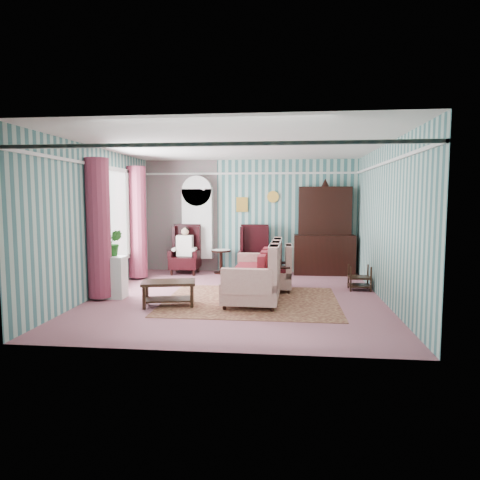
# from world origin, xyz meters

# --- Properties ---
(floor) EXTENTS (6.00, 6.00, 0.00)m
(floor) POSITION_xyz_m (0.00, 0.00, 0.00)
(floor) COLOR #925561
(floor) RESTS_ON ground
(room_shell) EXTENTS (5.53, 6.02, 2.91)m
(room_shell) POSITION_xyz_m (-0.62, 0.18, 2.01)
(room_shell) COLOR #386666
(room_shell) RESTS_ON ground
(bookcase) EXTENTS (0.80, 0.28, 2.24)m
(bookcase) POSITION_xyz_m (-1.35, 2.84, 1.12)
(bookcase) COLOR white
(bookcase) RESTS_ON floor
(dresser_hutch) EXTENTS (1.50, 0.56, 2.36)m
(dresser_hutch) POSITION_xyz_m (1.90, 2.72, 1.18)
(dresser_hutch) COLOR black
(dresser_hutch) RESTS_ON floor
(wingback_left) EXTENTS (0.76, 0.80, 1.25)m
(wingback_left) POSITION_xyz_m (-1.60, 2.45, 0.62)
(wingback_left) COLOR black
(wingback_left) RESTS_ON floor
(wingback_right) EXTENTS (0.76, 0.80, 1.25)m
(wingback_right) POSITION_xyz_m (0.15, 2.45, 0.62)
(wingback_right) COLOR black
(wingback_right) RESTS_ON floor
(seated_woman) EXTENTS (0.44, 0.40, 1.18)m
(seated_woman) POSITION_xyz_m (-1.60, 2.45, 0.59)
(seated_woman) COLOR silver
(seated_woman) RESTS_ON floor
(round_side_table) EXTENTS (0.50, 0.50, 0.60)m
(round_side_table) POSITION_xyz_m (-0.70, 2.60, 0.30)
(round_side_table) COLOR black
(round_side_table) RESTS_ON floor
(nest_table) EXTENTS (0.45, 0.38, 0.54)m
(nest_table) POSITION_xyz_m (2.47, 0.90, 0.27)
(nest_table) COLOR black
(nest_table) RESTS_ON floor
(plant_stand) EXTENTS (0.55, 0.35, 0.80)m
(plant_stand) POSITION_xyz_m (-2.40, -0.30, 0.40)
(plant_stand) COLOR silver
(plant_stand) RESTS_ON floor
(rug) EXTENTS (3.20, 2.60, 0.01)m
(rug) POSITION_xyz_m (0.30, -0.30, 0.01)
(rug) COLOR #492018
(rug) RESTS_ON floor
(sofa) EXTENTS (1.17, 2.24, 1.06)m
(sofa) POSITION_xyz_m (0.34, -0.03, 0.53)
(sofa) COLOR #C3BB97
(sofa) RESTS_ON floor
(floral_armchair) EXTENTS (0.89, 0.80, 1.02)m
(floral_armchair) POSITION_xyz_m (0.70, 0.65, 0.51)
(floral_armchair) COLOR #BAB290
(floral_armchair) RESTS_ON floor
(coffee_table) EXTENTS (1.02, 0.71, 0.45)m
(coffee_table) POSITION_xyz_m (-1.12, -0.80, 0.22)
(coffee_table) COLOR black
(coffee_table) RESTS_ON floor
(potted_plant_a) EXTENTS (0.34, 0.29, 0.38)m
(potted_plant_a) POSITION_xyz_m (-2.48, -0.35, 0.99)
(potted_plant_a) COLOR #1C5A1C
(potted_plant_a) RESTS_ON plant_stand
(potted_plant_b) EXTENTS (0.33, 0.29, 0.50)m
(potted_plant_b) POSITION_xyz_m (-2.35, -0.19, 1.05)
(potted_plant_b) COLOR #1F4816
(potted_plant_b) RESTS_ON plant_stand
(potted_plant_c) EXTENTS (0.31, 0.31, 0.42)m
(potted_plant_c) POSITION_xyz_m (-2.46, -0.26, 1.01)
(potted_plant_c) COLOR #23571B
(potted_plant_c) RESTS_ON plant_stand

